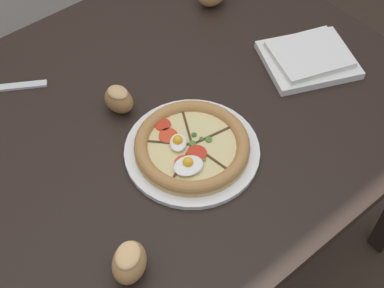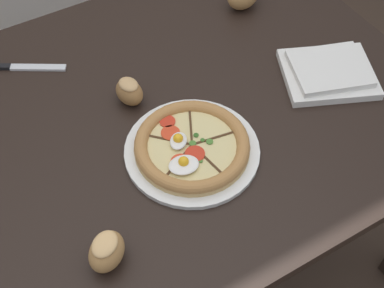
{
  "view_description": "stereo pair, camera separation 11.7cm",
  "coord_description": "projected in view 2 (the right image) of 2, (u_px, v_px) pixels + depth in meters",
  "views": [
    {
      "loc": [
        -0.45,
        -0.7,
        1.67
      ],
      "look_at": [
        0.01,
        -0.14,
        0.75
      ],
      "focal_mm": 50.0,
      "sensor_mm": 36.0,
      "label": 1
    },
    {
      "loc": [
        -0.35,
        -0.77,
        1.67
      ],
      "look_at": [
        0.01,
        -0.14,
        0.75
      ],
      "focal_mm": 50.0,
      "sensor_mm": 36.0,
      "label": 2
    }
  ],
  "objects": [
    {
      "name": "napkin_folded",
      "position": [
        329.0,
        72.0,
        1.33
      ],
      "size": [
        0.28,
        0.26,
        0.04
      ],
      "rotation": [
        0.0,
        0.0,
        -0.41
      ],
      "color": "silver",
      "rests_on": "dining_table"
    },
    {
      "name": "bread_piece_near",
      "position": [
        129.0,
        91.0,
        1.27
      ],
      "size": [
        0.07,
        0.09,
        0.07
      ],
      "rotation": [
        0.0,
        0.0,
        1.82
      ],
      "color": "olive",
      "rests_on": "dining_table"
    },
    {
      "name": "knife_main",
      "position": [
        17.0,
        67.0,
        1.36
      ],
      "size": [
        0.22,
        0.14,
        0.01
      ],
      "rotation": [
        0.0,
        0.0,
        -0.54
      ],
      "color": "silver",
      "rests_on": "dining_table"
    },
    {
      "name": "ground_plane",
      "position": [
        167.0,
        254.0,
        1.83
      ],
      "size": [
        12.0,
        12.0,
        0.0
      ],
      "primitive_type": "plane",
      "color": "#3D2D23"
    },
    {
      "name": "pizza",
      "position": [
        192.0,
        147.0,
        1.18
      ],
      "size": [
        0.3,
        0.3,
        0.05
      ],
      "color": "white",
      "rests_on": "dining_table"
    },
    {
      "name": "dining_table",
      "position": [
        158.0,
        137.0,
        1.34
      ],
      "size": [
        1.33,
        0.97,
        0.72
      ],
      "color": "black",
      "rests_on": "ground_plane"
    },
    {
      "name": "bread_piece_mid",
      "position": [
        106.0,
        251.0,
        1.0
      ],
      "size": [
        0.1,
        0.1,
        0.08
      ],
      "rotation": [
        0.0,
        0.0,
        0.67
      ],
      "color": "#B27F47",
      "rests_on": "dining_table"
    }
  ]
}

